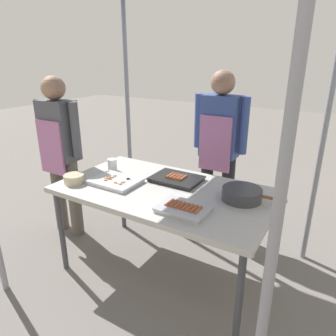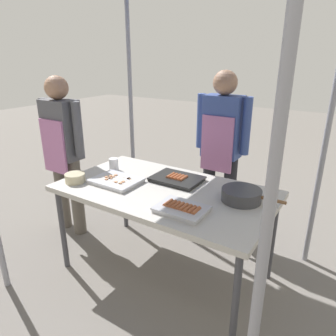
% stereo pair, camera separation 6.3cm
% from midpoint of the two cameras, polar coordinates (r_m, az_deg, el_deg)
% --- Properties ---
extents(ground_plane, '(18.00, 18.00, 0.00)m').
position_cam_midpoint_polar(ground_plane, '(2.70, 0.10, -18.54)').
color(ground_plane, '#66605B').
extents(stall_table, '(1.60, 0.90, 0.75)m').
position_cam_midpoint_polar(stall_table, '(2.33, 0.11, -5.04)').
color(stall_table, '#B7B2A8').
rests_on(stall_table, ground).
extents(tray_grilled_sausages, '(0.39, 0.28, 0.05)m').
position_cam_midpoint_polar(tray_grilled_sausages, '(2.45, 2.38, -2.02)').
color(tray_grilled_sausages, black).
rests_on(tray_grilled_sausages, stall_table).
extents(tray_meat_skewers, '(0.37, 0.29, 0.04)m').
position_cam_midpoint_polar(tray_meat_skewers, '(2.44, -8.85, -2.34)').
color(tray_meat_skewers, silver).
rests_on(tray_meat_skewers, stall_table).
extents(tray_pork_links, '(0.32, 0.24, 0.05)m').
position_cam_midpoint_polar(tray_pork_links, '(1.98, 3.45, -7.55)').
color(tray_pork_links, '#ADADB2').
rests_on(tray_pork_links, stall_table).
extents(cooking_wok, '(0.43, 0.27, 0.09)m').
position_cam_midpoint_polar(cooking_wok, '(2.18, 14.29, -4.80)').
color(cooking_wok, '#38383A').
rests_on(cooking_wok, stall_table).
extents(condiment_bowl, '(0.16, 0.16, 0.07)m').
position_cam_midpoint_polar(condiment_bowl, '(2.52, -16.13, -1.76)').
color(condiment_bowl, '#BFB28C').
rests_on(condiment_bowl, stall_table).
extents(drink_cup_near_edge, '(0.08, 0.08, 0.11)m').
position_cam_midpoint_polar(drink_cup_near_edge, '(2.70, -9.35, 0.66)').
color(drink_cup_near_edge, white).
rests_on(drink_cup_near_edge, stall_table).
extents(vendor_woman, '(0.52, 0.23, 1.58)m').
position_cam_midpoint_polar(vendor_woman, '(2.91, 10.47, 4.67)').
color(vendor_woman, black).
rests_on(vendor_woman, ground).
extents(customer_nearby, '(0.52, 0.22, 1.53)m').
position_cam_midpoint_polar(customer_nearby, '(3.04, -18.30, 4.03)').
color(customer_nearby, '#595147').
rests_on(customer_nearby, ground).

